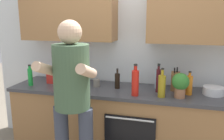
{
  "coord_description": "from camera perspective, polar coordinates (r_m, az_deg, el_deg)",
  "views": [
    {
      "loc": [
        0.5,
        -2.62,
        1.73
      ],
      "look_at": [
        -0.16,
        -0.1,
        1.15
      ],
      "focal_mm": 37.76,
      "sensor_mm": 36.0,
      "label": 1
    }
  ],
  "objects": [
    {
      "name": "bottle_soy",
      "position": [
        2.82,
        1.29,
        -2.56
      ],
      "size": [
        0.06,
        0.06,
        0.24
      ],
      "color": "black",
      "rests_on": "counter"
    },
    {
      "name": "bottle_syrup",
      "position": [
        2.92,
        -11.47,
        -1.47
      ],
      "size": [
        0.05,
        0.05,
        0.3
      ],
      "color": "#8C4C14",
      "rests_on": "counter"
    },
    {
      "name": "bottle_water",
      "position": [
        2.87,
        11.15,
        -2.07
      ],
      "size": [
        0.08,
        0.08,
        0.3
      ],
      "color": "silver",
      "rests_on": "counter"
    },
    {
      "name": "mixing_bowl",
      "position": [
        2.83,
        23.34,
        -4.64
      ],
      "size": [
        0.23,
        0.23,
        0.09
      ],
      "primitive_type": "cylinder",
      "color": "silver",
      "rests_on": "counter"
    },
    {
      "name": "person_standing",
      "position": [
        2.27,
        -9.66,
        -5.98
      ],
      "size": [
        0.49,
        0.45,
        1.71
      ],
      "color": "#383D4C",
      "rests_on": "ground"
    },
    {
      "name": "back_wall_unit",
      "position": [
        2.95,
        4.92,
        8.04
      ],
      "size": [
        4.0,
        0.38,
        2.5
      ],
      "color": "silver",
      "rests_on": "ground"
    },
    {
      "name": "bottle_soda",
      "position": [
        3.11,
        -19.19,
        -1.47
      ],
      "size": [
        0.06,
        0.06,
        0.26
      ],
      "color": "#198C33",
      "rests_on": "counter"
    },
    {
      "name": "cup_stoneware",
      "position": [
        2.9,
        -3.76,
        -3.17
      ],
      "size": [
        0.08,
        0.08,
        0.09
      ],
      "primitive_type": "cylinder",
      "color": "slate",
      "rests_on": "counter"
    },
    {
      "name": "bottle_oil",
      "position": [
        2.56,
        11.96,
        -3.75
      ],
      "size": [
        0.08,
        0.08,
        0.31
      ],
      "color": "olive",
      "rests_on": "counter"
    },
    {
      "name": "grocery_bag_crisps",
      "position": [
        3.16,
        -13.39,
        -1.36
      ],
      "size": [
        0.19,
        0.18,
        0.18
      ],
      "primitive_type": "cube",
      "rotation": [
        0.0,
        0.0,
        -0.04
      ],
      "color": "red",
      "rests_on": "counter"
    },
    {
      "name": "bottle_hotsauce",
      "position": [
        2.56,
        5.64,
        -2.98
      ],
      "size": [
        0.08,
        0.08,
        0.35
      ],
      "color": "red",
      "rests_on": "counter"
    },
    {
      "name": "bottle_wine",
      "position": [
        2.72,
        11.12,
        -2.41
      ],
      "size": [
        0.05,
        0.05,
        0.31
      ],
      "color": "#471419",
      "rests_on": "counter"
    },
    {
      "name": "knife_block",
      "position": [
        2.85,
        15.06,
        -2.63
      ],
      "size": [
        0.1,
        0.14,
        0.27
      ],
      "color": "brown",
      "rests_on": "counter"
    },
    {
      "name": "grocery_bag_produce",
      "position": [
        3.03,
        -7.65,
        -2.01
      ],
      "size": [
        0.2,
        0.22,
        0.15
      ],
      "primitive_type": "cube",
      "rotation": [
        0.0,
        0.0,
        0.2
      ],
      "color": "silver",
      "rests_on": "counter"
    },
    {
      "name": "counter",
      "position": [
        2.96,
        3.61,
        -13.08
      ],
      "size": [
        2.84,
        0.67,
        0.9
      ],
      "color": "olive",
      "rests_on": "ground"
    },
    {
      "name": "bottle_juice",
      "position": [
        2.72,
        18.16,
        -3.46
      ],
      "size": [
        0.07,
        0.07,
        0.26
      ],
      "color": "orange",
      "rests_on": "counter"
    },
    {
      "name": "potted_herb",
      "position": [
        2.58,
        16.24,
        -3.18
      ],
      "size": [
        0.18,
        0.18,
        0.27
      ],
      "color": "#9E6647",
      "rests_on": "counter"
    }
  ]
}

